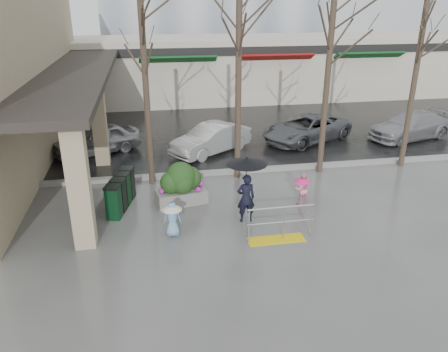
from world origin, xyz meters
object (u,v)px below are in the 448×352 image
object	(u,v)px
tree_mideast	(331,43)
planter	(181,184)
child_pink	(302,187)
car_a	(97,139)
tree_midwest	(239,33)
car_d	(410,126)
tree_east	(423,26)
tree_west	(143,39)
car_c	(307,128)
child_blue	(172,216)
car_b	(211,139)
handrail	(279,228)
woman	(246,181)
news_boxes	(121,192)

from	to	relation	value
tree_mideast	planter	size ratio (longest dim) A/B	3.73
child_pink	car_a	world-z (taller)	car_a
tree_midwest	car_d	bearing A→B (deg)	20.07
tree_east	tree_mideast	bearing A→B (deg)	180.00
tree_west	car_a	bearing A→B (deg)	120.21
planter	car_d	size ratio (longest dim) A/B	0.40
car_a	car_c	xyz separation A→B (m)	(9.59, 0.02, 0.00)
child_blue	child_pink	bearing A→B (deg)	-156.29
planter	car_b	bearing A→B (deg)	70.13
handrail	child_pink	xyz separation A→B (m)	(1.42, 2.10, 0.23)
tree_east	car_a	bearing A→B (deg)	162.63
tree_mideast	child_pink	bearing A→B (deg)	-122.55
woman	planter	xyz separation A→B (m)	(-1.79, 1.66, -0.63)
woman	planter	bearing A→B (deg)	-44.57
car_b	tree_midwest	bearing A→B (deg)	-24.48
news_boxes	planter	bearing A→B (deg)	15.73
tree_mideast	planter	world-z (taller)	tree_mideast
tree_west	news_boxes	world-z (taller)	tree_west
child_blue	car_a	world-z (taller)	car_a
tree_east	child_blue	world-z (taller)	tree_east
tree_mideast	woman	bearing A→B (deg)	-137.05
tree_midwest	planter	size ratio (longest dim) A/B	4.01
tree_mideast	news_boxes	xyz separation A→B (m)	(-7.52, -1.90, -4.32)
child_pink	car_d	world-z (taller)	car_d
handrail	child_blue	world-z (taller)	child_blue
child_blue	car_b	distance (m)	7.32
tree_west	news_boxes	bearing A→B (deg)	-118.21
tree_midwest	car_a	distance (m)	8.08
child_pink	tree_mideast	bearing A→B (deg)	-121.77
planter	car_a	bearing A→B (deg)	118.88
car_a	car_c	bearing A→B (deg)	64.53
news_boxes	car_a	size ratio (longest dim) A/B	0.54
handrail	tree_midwest	bearing A→B (deg)	91.91
woman	child_blue	world-z (taller)	woman
tree_midwest	child_blue	world-z (taller)	tree_midwest
woman	car_b	size ratio (longest dim) A/B	0.54
tree_mideast	tree_west	bearing A→B (deg)	-180.00
tree_east	planter	world-z (taller)	tree_east
car_a	child_blue	bearing A→B (deg)	-6.57
child_blue	car_a	distance (m)	8.28
news_boxes	car_b	world-z (taller)	car_b
tree_west	tree_midwest	size ratio (longest dim) A/B	0.97
tree_west	tree_east	distance (m)	10.00
tree_west	tree_east	world-z (taller)	tree_east
planter	handrail	bearing A→B (deg)	-50.15
tree_mideast	car_d	xyz separation A→B (m)	(5.93, 3.37, -4.23)
woman	car_d	world-z (taller)	woman
tree_midwest	tree_east	xyz separation A→B (m)	(6.80, -0.00, 0.15)
tree_west	tree_midwest	distance (m)	3.20
car_b	child_blue	bearing A→B (deg)	-52.06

